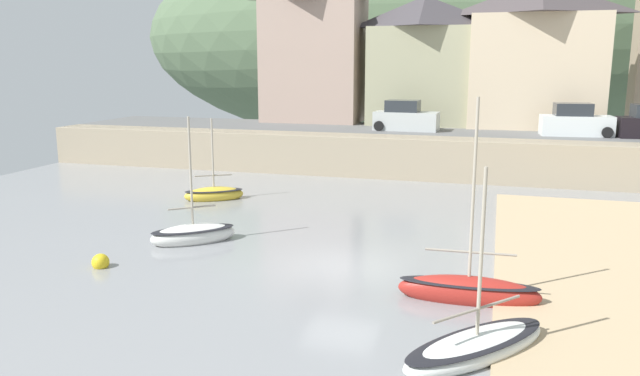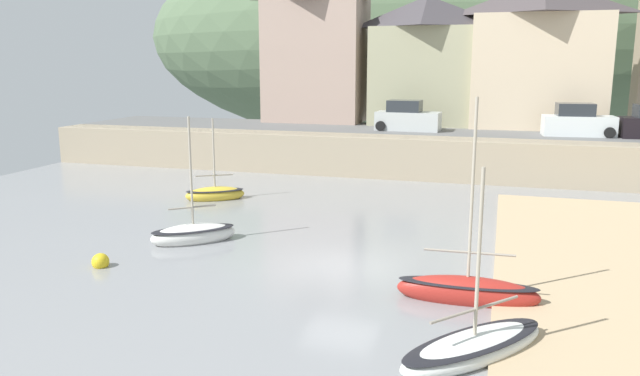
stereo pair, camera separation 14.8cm
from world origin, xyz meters
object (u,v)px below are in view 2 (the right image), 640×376
object	(u,v)px
sailboat_white_hull	(215,194)
parked_car_near_slipway	(407,118)
waterfront_building_left	(316,44)
waterfront_building_right	(539,54)
parked_car_by_wall	(578,122)
sailboat_nearest_shore	(474,347)
waterfront_building_centre	(426,60)
sailboat_tall_mast	(467,291)
mooring_buoy	(100,262)
motorboat_with_cabin	(193,234)

from	to	relation	value
sailboat_white_hull	parked_car_near_slipway	world-z (taller)	parked_car_near_slipway
waterfront_building_left	waterfront_building_right	xyz separation A→B (m)	(15.56, 0.00, -0.77)
sailboat_white_hull	parked_car_near_slipway	bearing A→B (deg)	26.73
parked_car_near_slipway	parked_car_by_wall	distance (m)	10.28
waterfront_building_left	sailboat_nearest_shore	size ratio (longest dim) A/B	2.38
waterfront_building_centre	sailboat_tall_mast	distance (m)	28.39
waterfront_building_right	parked_car_by_wall	distance (m)	6.49
sailboat_nearest_shore	parked_car_by_wall	distance (m)	26.69
mooring_buoy	waterfront_building_right	bearing A→B (deg)	61.70
motorboat_with_cabin	sailboat_white_hull	xyz separation A→B (m)	(-2.50, 7.00, -0.02)
sailboat_white_hull	sailboat_nearest_shore	bearing A→B (deg)	-77.27
waterfront_building_right	sailboat_tall_mast	bearing A→B (deg)	-95.83
sailboat_tall_mast	mooring_buoy	world-z (taller)	sailboat_tall_mast
waterfront_building_right	sailboat_tall_mast	world-z (taller)	waterfront_building_right
motorboat_with_cabin	parked_car_by_wall	world-z (taller)	motorboat_with_cabin
waterfront_building_left	sailboat_white_hull	size ratio (longest dim) A/B	2.62
motorboat_with_cabin	parked_car_near_slipway	xyz separation A→B (m)	(5.20, 19.50, 2.90)
motorboat_with_cabin	sailboat_tall_mast	distance (m)	10.94
sailboat_tall_mast	waterfront_building_centre	bearing A→B (deg)	98.06
waterfront_building_centre	sailboat_white_hull	distance (m)	20.01
motorboat_with_cabin	sailboat_tall_mast	world-z (taller)	sailboat_tall_mast
sailboat_nearest_shore	parked_car_by_wall	xyz separation A→B (m)	(4.67, 26.11, 2.97)
sailboat_white_hull	sailboat_nearest_shore	size ratio (longest dim) A/B	0.91
waterfront_building_centre	motorboat_with_cabin	distance (m)	25.54
sailboat_white_hull	waterfront_building_centre	bearing A→B (deg)	32.57
sailboat_white_hull	sailboat_nearest_shore	distance (m)	19.04
motorboat_with_cabin	sailboat_white_hull	size ratio (longest dim) A/B	1.18
waterfront_building_right	sailboat_white_hull	world-z (taller)	waterfront_building_right
waterfront_building_centre	parked_car_by_wall	bearing A→B (deg)	-24.75
waterfront_building_right	parked_car_near_slipway	size ratio (longest dim) A/B	2.31
parked_car_by_wall	waterfront_building_right	bearing A→B (deg)	111.85
motorboat_with_cabin	sailboat_white_hull	bearing A→B (deg)	69.39
waterfront_building_left	waterfront_building_right	size ratio (longest dim) A/B	1.15
waterfront_building_right	sailboat_nearest_shore	xyz separation A→B (m)	(-2.42, -30.61, -7.06)
waterfront_building_left	motorboat_with_cabin	xyz separation A→B (m)	(2.33, -24.00, -7.77)
sailboat_tall_mast	parked_car_near_slipway	world-z (taller)	sailboat_tall_mast
waterfront_building_left	motorboat_with_cabin	distance (m)	25.33
waterfront_building_left	motorboat_with_cabin	world-z (taller)	waterfront_building_left
sailboat_tall_mast	parked_car_by_wall	bearing A→B (deg)	75.71
waterfront_building_centre	motorboat_with_cabin	world-z (taller)	waterfront_building_centre
waterfront_building_centre	sailboat_tall_mast	world-z (taller)	waterfront_building_centre
waterfront_building_centre	sailboat_nearest_shore	xyz separation A→B (m)	(5.09, -30.61, -6.67)
waterfront_building_left	waterfront_building_right	bearing A→B (deg)	0.00
parked_car_near_slipway	motorboat_with_cabin	bearing A→B (deg)	-101.98
waterfront_building_centre	sailboat_white_hull	size ratio (longest dim) A/B	2.08
motorboat_with_cabin	sailboat_white_hull	distance (m)	7.44
waterfront_building_right	sailboat_tall_mast	distance (m)	28.22
waterfront_building_centre	parked_car_near_slipway	xyz separation A→B (m)	(-0.52, -4.50, -3.70)
waterfront_building_left	motorboat_with_cabin	bearing A→B (deg)	-84.46
waterfront_building_right	parked_car_by_wall	bearing A→B (deg)	-63.46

